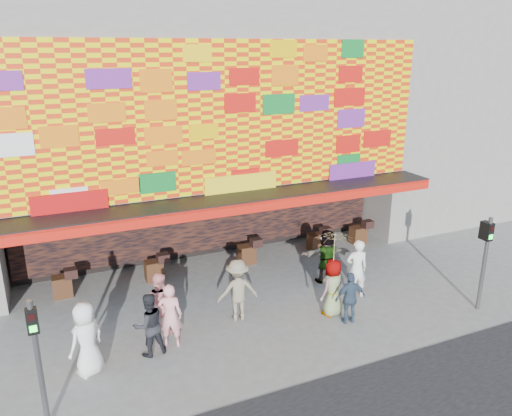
# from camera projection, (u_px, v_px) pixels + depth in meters

# --- Properties ---
(ground) EXTENTS (90.00, 90.00, 0.00)m
(ground) POSITION_uv_depth(u_px,v_px,m) (277.00, 328.00, 14.39)
(ground) COLOR slate
(ground) RESTS_ON ground
(shop_building) EXTENTS (15.20, 9.40, 10.00)m
(shop_building) POSITION_uv_depth(u_px,v_px,m) (188.00, 113.00, 19.90)
(shop_building) COLOR gray
(shop_building) RESTS_ON ground
(neighbor_right) EXTENTS (11.00, 8.00, 12.00)m
(neighbor_right) POSITION_uv_depth(u_px,v_px,m) (444.00, 85.00, 24.53)
(neighbor_right) COLOR gray
(neighbor_right) RESTS_ON ground
(signal_left) EXTENTS (0.22, 0.20, 3.00)m
(signal_left) POSITION_uv_depth(u_px,v_px,m) (37.00, 351.00, 10.12)
(signal_left) COLOR #59595B
(signal_left) RESTS_ON ground
(signal_right) EXTENTS (0.22, 0.20, 3.00)m
(signal_right) POSITION_uv_depth(u_px,v_px,m) (486.00, 253.00, 14.91)
(signal_right) COLOR #59595B
(signal_right) RESTS_ON ground
(ped_a) EXTENTS (1.12, 1.03, 1.91)m
(ped_a) POSITION_uv_depth(u_px,v_px,m) (87.00, 339.00, 12.15)
(ped_a) COLOR white
(ped_a) RESTS_ON ground
(ped_b) EXTENTS (0.78, 0.66, 1.82)m
(ped_b) POSITION_uv_depth(u_px,v_px,m) (170.00, 315.00, 13.32)
(ped_b) COLOR pink
(ped_b) RESTS_ON ground
(ped_c) EXTENTS (0.93, 0.77, 1.74)m
(ped_c) POSITION_uv_depth(u_px,v_px,m) (149.00, 325.00, 12.94)
(ped_c) COLOR #222328
(ped_c) RESTS_ON ground
(ped_d) EXTENTS (1.28, 0.81, 1.89)m
(ped_d) POSITION_uv_depth(u_px,v_px,m) (238.00, 290.00, 14.64)
(ped_d) COLOR gray
(ped_d) RESTS_ON ground
(ped_e) EXTENTS (0.98, 0.52, 1.59)m
(ped_e) POSITION_uv_depth(u_px,v_px,m) (350.00, 298.00, 14.49)
(ped_e) COLOR #374A60
(ped_e) RESTS_ON ground
(ped_f) EXTENTS (1.84, 0.96, 1.89)m
(ped_f) POSITION_uv_depth(u_px,v_px,m) (327.00, 256.00, 17.02)
(ped_f) COLOR gray
(ped_f) RESTS_ON ground
(ped_g) EXTENTS (1.01, 0.84, 1.78)m
(ped_g) POSITION_uv_depth(u_px,v_px,m) (333.00, 288.00, 14.91)
(ped_g) COLOR gray
(ped_g) RESTS_ON ground
(ped_h) EXTENTS (0.80, 0.62, 1.95)m
(ped_h) POSITION_uv_depth(u_px,v_px,m) (357.00, 269.00, 15.99)
(ped_h) COLOR white
(ped_h) RESTS_ON ground
(ped_i) EXTENTS (1.09, 1.04, 1.78)m
(ped_i) POSITION_uv_depth(u_px,v_px,m) (159.00, 302.00, 14.03)
(ped_i) COLOR pink
(ped_i) RESTS_ON ground
(parasol) EXTENTS (1.10, 1.12, 1.88)m
(parasol) POSITION_uv_depth(u_px,v_px,m) (335.00, 248.00, 14.52)
(parasol) COLOR #FCEB9E
(parasol) RESTS_ON ground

